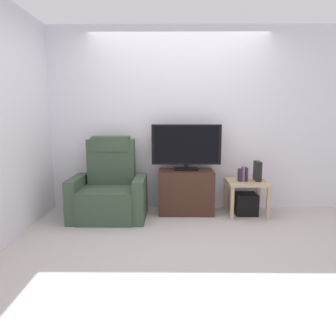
# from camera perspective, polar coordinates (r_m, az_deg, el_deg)

# --- Properties ---
(ground_plane) EXTENTS (6.40, 6.40, 0.00)m
(ground_plane) POSITION_cam_1_polar(r_m,az_deg,el_deg) (3.73, 2.22, -11.97)
(ground_plane) COLOR #BCB2AD
(wall_back) EXTENTS (6.40, 0.06, 2.60)m
(wall_back) POSITION_cam_1_polar(r_m,az_deg,el_deg) (4.60, 1.91, 8.71)
(wall_back) COLOR silver
(wall_back) RESTS_ON ground
(wall_side) EXTENTS (0.06, 4.48, 2.60)m
(wall_side) POSITION_cam_1_polar(r_m,az_deg,el_deg) (3.89, -26.77, 7.54)
(wall_side) COLOR silver
(wall_side) RESTS_ON ground
(tv_stand) EXTENTS (0.76, 0.44, 0.61)m
(tv_stand) POSITION_cam_1_polar(r_m,az_deg,el_deg) (4.45, 3.27, -4.26)
(tv_stand) COLOR #3D2319
(tv_stand) RESTS_ON ground
(television) EXTENTS (0.96, 0.20, 0.63)m
(television) POSITION_cam_1_polar(r_m,az_deg,el_deg) (4.36, 3.34, 3.97)
(television) COLOR black
(television) RESTS_ON tv_stand
(recliner_armchair) EXTENTS (0.98, 0.78, 1.08)m
(recliner_armchair) POSITION_cam_1_polar(r_m,az_deg,el_deg) (4.32, -10.56, -3.94)
(recliner_armchair) COLOR #384C38
(recliner_armchair) RESTS_ON ground
(side_table) EXTENTS (0.54, 0.54, 0.48)m
(side_table) POSITION_cam_1_polar(r_m,az_deg,el_deg) (4.49, 14.02, -3.19)
(side_table) COLOR tan
(side_table) RESTS_ON ground
(subwoofer_box) EXTENTS (0.29, 0.29, 0.29)m
(subwoofer_box) POSITION_cam_1_polar(r_m,az_deg,el_deg) (4.55, 13.89, -6.30)
(subwoofer_box) COLOR black
(subwoofer_box) RESTS_ON ground
(book_leftmost) EXTENTS (0.04, 0.10, 0.17)m
(book_leftmost) POSITION_cam_1_polar(r_m,az_deg,el_deg) (4.41, 12.90, -1.23)
(book_leftmost) COLOR #262626
(book_leftmost) RESTS_ON side_table
(book_middle) EXTENTS (0.03, 0.11, 0.20)m
(book_middle) POSITION_cam_1_polar(r_m,az_deg,el_deg) (4.42, 13.42, -1.05)
(book_middle) COLOR purple
(book_middle) RESTS_ON side_table
(book_rightmost) EXTENTS (0.03, 0.13, 0.19)m
(book_rightmost) POSITION_cam_1_polar(r_m,az_deg,el_deg) (4.43, 13.90, -1.09)
(book_rightmost) COLOR #262626
(book_rightmost) RESTS_ON side_table
(game_console) EXTENTS (0.07, 0.20, 0.27)m
(game_console) POSITION_cam_1_polar(r_m,az_deg,el_deg) (4.49, 15.90, -0.52)
(game_console) COLOR black
(game_console) RESTS_ON side_table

